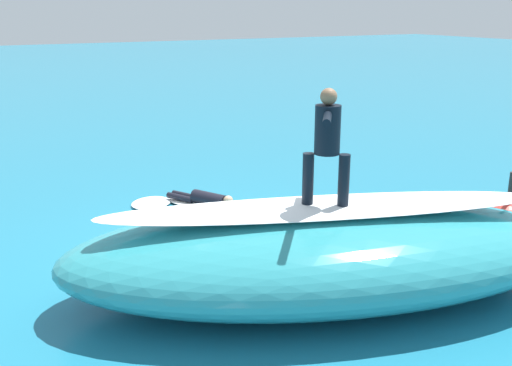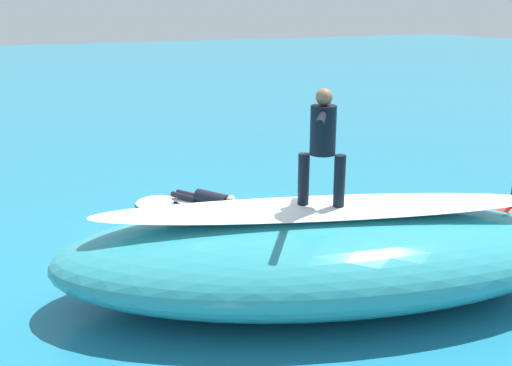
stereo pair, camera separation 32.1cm
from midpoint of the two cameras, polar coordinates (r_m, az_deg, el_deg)
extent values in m
plane|color=teal|center=(10.34, -1.88, -5.88)|extent=(120.00, 120.00, 0.00)
ellipsoid|color=teal|center=(8.41, 7.19, -6.76)|extent=(7.92, 5.23, 1.27)
ellipsoid|color=white|center=(8.16, 7.36, -2.40)|extent=(6.24, 3.02, 0.08)
ellipsoid|color=silver|center=(8.16, 7.33, -2.43)|extent=(1.93, 1.60, 0.07)
cylinder|color=black|center=(8.06, 5.72, 0.33)|extent=(0.15, 0.15, 0.72)
cylinder|color=black|center=(8.04, 9.14, 0.16)|extent=(0.15, 0.15, 0.72)
cylinder|color=black|center=(7.88, 7.61, 5.03)|extent=(0.48, 0.48, 0.65)
sphere|color=#936B4C|center=(7.80, 7.74, 8.18)|extent=(0.22, 0.22, 0.22)
cylinder|color=black|center=(7.38, 7.51, 6.06)|extent=(0.43, 0.53, 0.10)
cylinder|color=black|center=(8.29, 7.83, 7.21)|extent=(0.43, 0.53, 0.10)
ellipsoid|color=silver|center=(12.07, -3.42, -2.31)|extent=(1.53, 2.20, 0.09)
cylinder|color=black|center=(12.01, -3.43, -1.49)|extent=(0.60, 0.81, 0.27)
sphere|color=tan|center=(11.72, -1.64, -1.66)|extent=(0.19, 0.19, 0.19)
cylinder|color=black|center=(12.42, -6.20, -1.32)|extent=(0.41, 0.63, 0.12)
cylinder|color=black|center=(12.53, -5.72, -1.14)|extent=(0.41, 0.63, 0.12)
sphere|color=red|center=(10.87, 23.88, -4.02)|extent=(0.78, 0.78, 0.78)
ellipsoid|color=white|center=(10.40, 15.63, -6.05)|extent=(0.80, 0.81, 0.11)
ellipsoid|color=white|center=(12.52, -8.93, -1.79)|extent=(1.18, 1.17, 0.08)
camera|label=1|loc=(0.16, -89.08, 0.28)|focal=41.70mm
camera|label=2|loc=(0.16, 90.92, -0.28)|focal=41.70mm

